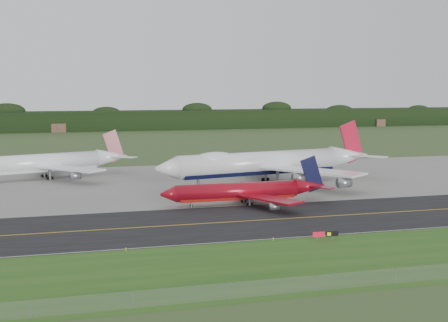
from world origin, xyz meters
TOP-DOWN VIEW (x-y plane):
  - ground at (0.00, 0.00)m, footprint 600.00×600.00m
  - grass_verge at (0.00, -35.00)m, footprint 400.00×30.00m
  - taxiway at (0.00, -4.00)m, footprint 400.00×32.00m
  - apron at (0.00, 51.00)m, footprint 400.00×78.00m
  - taxiway_centreline at (0.00, -4.00)m, footprint 400.00×0.40m
  - taxiway_edge_line at (0.00, -19.50)m, footprint 400.00×0.25m
  - perimeter_fence at (0.00, -48.00)m, footprint 320.00×0.10m
  - horizon_treeline at (0.00, 273.76)m, footprint 700.00×25.00m
  - jet_ba_747 at (18.96, 41.47)m, footprint 67.69×55.39m
  - jet_red_737 at (4.12, 13.71)m, footprint 39.80×32.58m
  - jet_star_tail at (-40.62, 68.19)m, footprint 51.06×41.69m
  - taxiway_sign at (7.10, -22.98)m, footprint 4.73×0.55m
  - edge_marker_left at (-27.65, -20.50)m, footprint 0.16×0.16m
  - edge_marker_center at (-1.78, -20.50)m, footprint 0.16×0.16m

SIDE VIEW (x-z plane):
  - ground at x=0.00m, z-range 0.00..0.00m
  - grass_verge at x=0.00m, z-range 0.00..0.01m
  - apron at x=0.00m, z-range 0.00..0.01m
  - taxiway at x=0.00m, z-range 0.00..0.02m
  - taxiway_centreline at x=0.00m, z-range 0.03..0.03m
  - taxiway_edge_line at x=0.00m, z-range 0.03..0.03m
  - edge_marker_left at x=-27.65m, z-range 0.00..0.50m
  - edge_marker_center at x=-1.78m, z-range 0.00..0.50m
  - perimeter_fence at x=0.00m, z-range -158.90..161.10m
  - taxiway_sign at x=7.10m, z-range 0.32..1.90m
  - jet_red_737 at x=4.12m, z-range -2.41..8.37m
  - jet_star_tail at x=-40.62m, z-range -2.29..11.43m
  - horizon_treeline at x=0.00m, z-range -0.53..11.47m
  - jet_ba_747 at x=18.96m, z-range -2.73..14.34m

